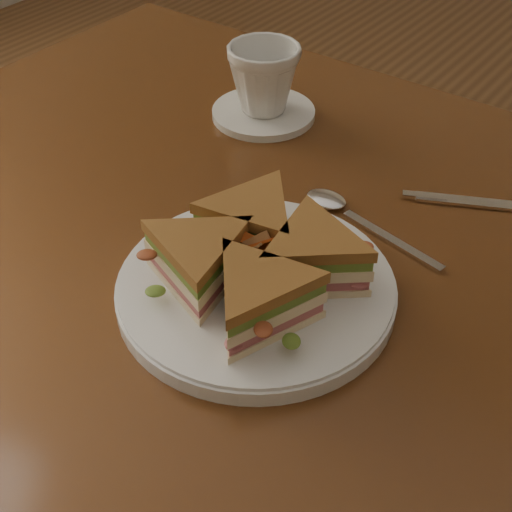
# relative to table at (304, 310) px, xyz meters

# --- Properties ---
(table) EXTENTS (1.20, 0.80, 0.75)m
(table) POSITION_rel_table_xyz_m (0.00, 0.00, 0.00)
(table) COLOR #3D1F0D
(table) RESTS_ON ground
(plate) EXTENTS (0.27, 0.27, 0.02)m
(plate) POSITION_rel_table_xyz_m (0.00, -0.10, 0.11)
(plate) COLOR white
(plate) RESTS_ON table
(sandwich_wedges) EXTENTS (0.25, 0.25, 0.06)m
(sandwich_wedges) POSITION_rel_table_xyz_m (0.00, -0.10, 0.14)
(sandwich_wedges) COLOR #FDE7BB
(sandwich_wedges) RESTS_ON plate
(crisps_mound) EXTENTS (0.09, 0.09, 0.05)m
(crisps_mound) POSITION_rel_table_xyz_m (0.00, -0.10, 0.14)
(crisps_mound) COLOR #BB4A18
(crisps_mound) RESTS_ON plate
(spoon) EXTENTS (0.18, 0.05, 0.01)m
(spoon) POSITION_rel_table_xyz_m (-0.00, 0.07, 0.10)
(spoon) COLOR silver
(spoon) RESTS_ON table
(knife) EXTENTS (0.20, 0.11, 0.00)m
(knife) POSITION_rel_table_xyz_m (0.13, 0.18, 0.10)
(knife) COLOR silver
(knife) RESTS_ON table
(saucer) EXTENTS (0.14, 0.14, 0.01)m
(saucer) POSITION_rel_table_xyz_m (-0.20, 0.19, 0.10)
(saucer) COLOR white
(saucer) RESTS_ON table
(coffee_cup) EXTENTS (0.11, 0.11, 0.09)m
(coffee_cup) POSITION_rel_table_xyz_m (-0.20, 0.19, 0.15)
(coffee_cup) COLOR white
(coffee_cup) RESTS_ON saucer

